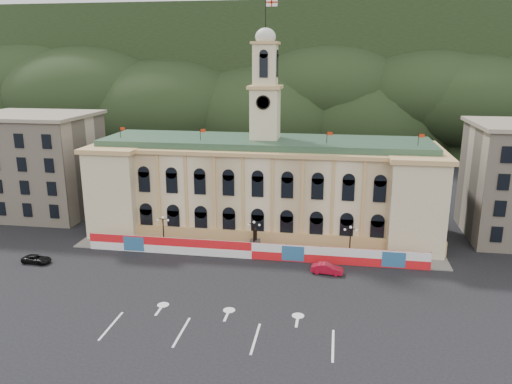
% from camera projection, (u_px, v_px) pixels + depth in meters
% --- Properties ---
extents(ground, '(260.00, 260.00, 0.00)m').
position_uv_depth(ground, '(230.00, 308.00, 58.29)').
color(ground, black).
rests_on(ground, ground).
extents(lane_markings, '(26.00, 10.00, 0.02)m').
position_uv_depth(lane_markings, '(220.00, 330.00, 53.52)').
color(lane_markings, white).
rests_on(lane_markings, ground).
extents(hill_ridge, '(230.00, 80.00, 64.00)m').
position_uv_depth(hill_ridge, '(305.00, 84.00, 169.44)').
color(hill_ridge, black).
rests_on(hill_ridge, ground).
extents(city_hall, '(56.20, 17.60, 37.10)m').
position_uv_depth(city_hall, '(264.00, 185.00, 82.57)').
color(city_hall, beige).
rests_on(city_hall, ground).
extents(side_building_left, '(21.00, 17.00, 18.60)m').
position_uv_depth(side_building_left, '(37.00, 164.00, 92.01)').
color(side_building_left, '#BAA88F').
rests_on(side_building_left, ground).
extents(hoarding_fence, '(50.00, 0.44, 2.50)m').
position_uv_depth(hoarding_fence, '(252.00, 251.00, 72.31)').
color(hoarding_fence, red).
rests_on(hoarding_fence, ground).
extents(pavement, '(56.00, 5.50, 0.16)m').
position_uv_depth(pavement, '(255.00, 251.00, 75.18)').
color(pavement, slate).
rests_on(pavement, ground).
extents(statue, '(1.40, 1.40, 3.72)m').
position_uv_depth(statue, '(255.00, 244.00, 75.13)').
color(statue, '#595651').
rests_on(statue, ground).
extents(lamp_left, '(1.96, 0.44, 5.15)m').
position_uv_depth(lamp_left, '(163.00, 229.00, 75.86)').
color(lamp_left, black).
rests_on(lamp_left, ground).
extents(lamp_center, '(1.96, 0.44, 5.15)m').
position_uv_depth(lamp_center, '(254.00, 234.00, 73.68)').
color(lamp_center, black).
rests_on(lamp_center, ground).
extents(lamp_right, '(1.96, 0.44, 5.15)m').
position_uv_depth(lamp_right, '(350.00, 240.00, 71.51)').
color(lamp_right, black).
rests_on(lamp_right, ground).
extents(red_sedan, '(2.42, 4.63, 1.42)m').
position_uv_depth(red_sedan, '(327.00, 269.00, 67.43)').
color(red_sedan, '#A10B20').
rests_on(red_sedan, ground).
extents(black_suv, '(2.36, 4.36, 1.15)m').
position_uv_depth(black_suv, '(37.00, 259.00, 70.96)').
color(black_suv, black).
rests_on(black_suv, ground).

